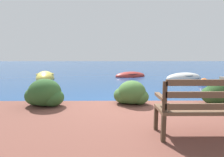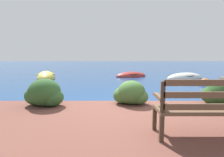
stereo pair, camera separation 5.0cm
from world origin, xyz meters
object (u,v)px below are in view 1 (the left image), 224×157
(rowboat_far, at_px, (130,76))
(mooring_buoy, at_px, (204,83))
(park_bench, at_px, (209,106))
(rowboat_nearest, at_px, (184,78))
(rowboat_mid, at_px, (45,78))

(rowboat_far, height_order, mooring_buoy, rowboat_far)
(park_bench, relative_size, rowboat_nearest, 0.54)
(park_bench, xyz_separation_m, rowboat_mid, (-5.65, 8.40, -0.63))
(rowboat_mid, relative_size, rowboat_far, 1.02)
(park_bench, relative_size, rowboat_mid, 0.62)
(rowboat_nearest, xyz_separation_m, rowboat_mid, (-8.81, 0.01, 0.01))
(rowboat_mid, height_order, mooring_buoy, rowboat_mid)
(rowboat_nearest, distance_m, rowboat_far, 3.48)
(rowboat_far, bearing_deg, park_bench, 70.37)
(park_bench, bearing_deg, rowboat_far, 91.13)
(rowboat_nearest, relative_size, rowboat_mid, 1.14)
(rowboat_nearest, height_order, rowboat_mid, rowboat_mid)
(rowboat_far, bearing_deg, rowboat_mid, -8.52)
(rowboat_nearest, distance_m, mooring_buoy, 2.26)
(mooring_buoy, bearing_deg, rowboat_mid, 165.67)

